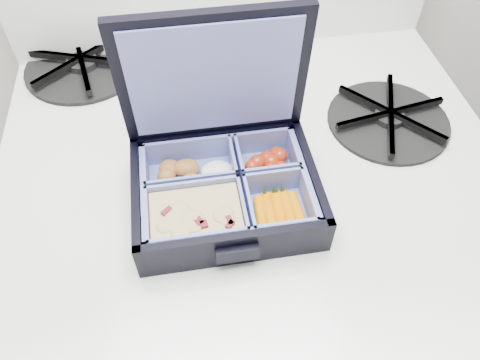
{
  "coord_description": "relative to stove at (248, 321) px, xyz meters",
  "views": [
    {
      "loc": [
        -0.65,
        1.24,
        1.47
      ],
      "look_at": [
        -0.59,
        1.59,
        1.04
      ],
      "focal_mm": 35.0,
      "sensor_mm": 36.0,
      "label": 1
    }
  ],
  "objects": [
    {
      "name": "bento_box",
      "position": [
        -0.05,
        -0.06,
        0.53
      ],
      "size": [
        0.22,
        0.17,
        0.05
      ],
      "primitive_type": null,
      "rotation": [
        0.0,
        0.0,
        0.01
      ],
      "color": "black",
      "rests_on": "stove"
    },
    {
      "name": "fork",
      "position": [
        0.0,
        0.05,
        0.51
      ],
      "size": [
        0.1,
        0.18,
        0.01
      ],
      "primitive_type": null,
      "rotation": [
        0.0,
        0.0,
        -0.4
      ],
      "color": "#ABABAB",
      "rests_on": "stove"
    },
    {
      "name": "stove",
      "position": [
        0.0,
        0.0,
        0.0
      ],
      "size": [
        0.67,
        0.67,
        1.01
      ],
      "primitive_type": null,
      "color": "white",
      "rests_on": "floor"
    },
    {
      "name": "burner_grate_rear",
      "position": [
        -0.23,
        0.24,
        0.51
      ],
      "size": [
        0.23,
        0.23,
        0.02
      ],
      "primitive_type": "cylinder",
      "rotation": [
        0.0,
        0.0,
        -0.33
      ],
      "color": "black",
      "rests_on": "stove"
    },
    {
      "name": "burner_grate",
      "position": [
        0.2,
        0.05,
        0.52
      ],
      "size": [
        0.2,
        0.2,
        0.02
      ],
      "primitive_type": "cylinder",
      "rotation": [
        0.0,
        0.0,
        0.18
      ],
      "color": "black",
      "rests_on": "stove"
    }
  ]
}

